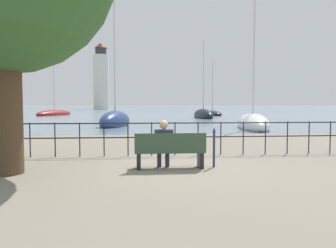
# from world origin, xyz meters

# --- Properties ---
(ground_plane) EXTENTS (1000.00, 1000.00, 0.00)m
(ground_plane) POSITION_xyz_m (0.00, 0.00, 0.00)
(ground_plane) COLOR gray
(harbor_water) EXTENTS (600.00, 300.00, 0.01)m
(harbor_water) POSITION_xyz_m (0.00, 159.27, 0.00)
(harbor_water) COLOR slate
(harbor_water) RESTS_ON ground_plane
(park_bench) EXTENTS (1.76, 0.45, 0.90)m
(park_bench) POSITION_xyz_m (0.00, -0.06, 0.43)
(park_bench) COLOR #334C38
(park_bench) RESTS_ON ground_plane
(seated_person_left) EXTENTS (0.46, 0.35, 1.21)m
(seated_person_left) POSITION_xyz_m (-0.15, 0.01, 0.67)
(seated_person_left) COLOR #2D3347
(seated_person_left) RESTS_ON ground_plane
(promenade_railing) EXTENTS (14.03, 0.04, 1.05)m
(promenade_railing) POSITION_xyz_m (-0.00, 2.08, 0.70)
(promenade_railing) COLOR black
(promenade_railing) RESTS_ON ground_plane
(closed_umbrella) EXTENTS (0.09, 0.09, 1.03)m
(closed_umbrella) POSITION_xyz_m (1.14, 0.04, 0.57)
(closed_umbrella) COLOR navy
(closed_umbrella) RESTS_ON ground_plane
(sailboat_0) EXTENTS (2.83, 5.43, 10.71)m
(sailboat_0) POSITION_xyz_m (-2.46, 16.25, 0.39)
(sailboat_0) COLOR navy
(sailboat_0) RESTS_ON ground_plane
(sailboat_1) EXTENTS (3.48, 7.54, 10.39)m
(sailboat_1) POSITION_xyz_m (6.95, 13.29, 0.33)
(sailboat_1) COLOR silver
(sailboat_1) RESTS_ON ground_plane
(sailboat_2) EXTENTS (4.73, 8.90, 11.03)m
(sailboat_2) POSITION_xyz_m (-13.25, 42.36, 0.28)
(sailboat_2) COLOR maroon
(sailboat_2) RESTS_ON ground_plane
(sailboat_3) EXTENTS (2.66, 5.58, 8.33)m
(sailboat_3) POSITION_xyz_m (10.18, 39.26, 0.26)
(sailboat_3) COLOR black
(sailboat_3) RESTS_ON ground_plane
(sailboat_4) EXTENTS (1.93, 6.79, 9.58)m
(sailboat_4) POSITION_xyz_m (6.93, 30.09, 0.36)
(sailboat_4) COLOR black
(sailboat_4) RESTS_ON ground_plane
(harbor_lighthouse) EXTENTS (5.00, 5.00, 21.15)m
(harbor_lighthouse) POSITION_xyz_m (-12.34, 98.25, 9.84)
(harbor_lighthouse) COLOR silver
(harbor_lighthouse) RESTS_ON ground_plane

